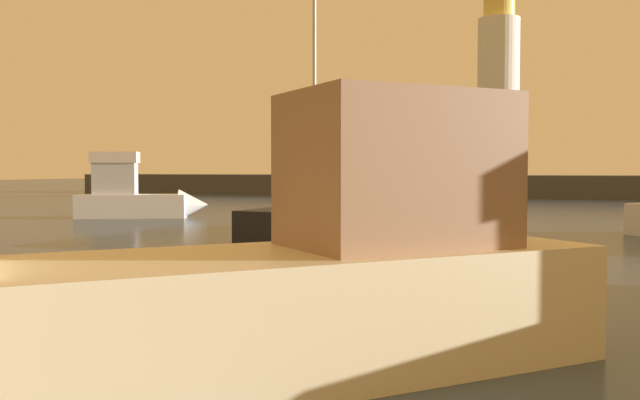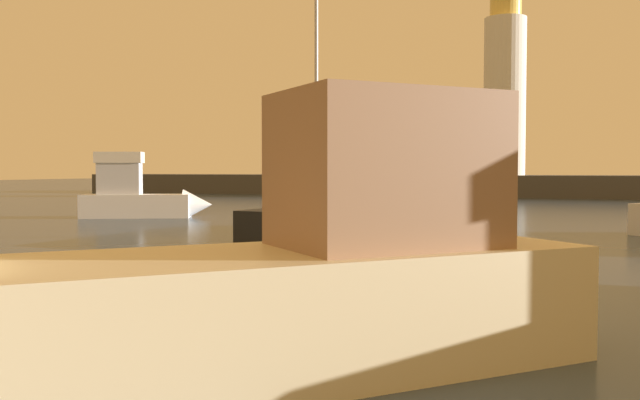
# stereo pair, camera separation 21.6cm
# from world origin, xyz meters

# --- Properties ---
(ground_plane) EXTENTS (220.00, 220.00, 0.00)m
(ground_plane) POSITION_xyz_m (0.00, 29.02, 0.00)
(ground_plane) COLOR #2D3D51
(breakwater) EXTENTS (80.58, 5.86, 1.76)m
(breakwater) POSITION_xyz_m (0.00, 58.05, 0.88)
(breakwater) COLOR #423F3D
(breakwater) RESTS_ON ground_plane
(lighthouse) EXTENTS (3.37, 3.37, 15.60)m
(lighthouse) POSITION_xyz_m (-1.25, 58.05, 9.15)
(lighthouse) COLOR silver
(lighthouse) RESTS_ON breakwater
(motorboat_3) EXTENTS (6.02, 3.90, 3.17)m
(motorboat_3) POSITION_xyz_m (-14.17, 26.50, 0.98)
(motorboat_3) COLOR white
(motorboat_3) RESTS_ON ground_plane
(motorboat_4) EXTENTS (7.45, 7.69, 3.46)m
(motorboat_4) POSITION_xyz_m (1.52, 5.64, 1.01)
(motorboat_4) COLOR beige
(motorboat_4) RESTS_ON ground_plane
(sailboat_moored) EXTENTS (2.93, 8.51, 14.27)m
(sailboat_moored) POSITION_xyz_m (-3.07, 21.25, 0.60)
(sailboat_moored) COLOR black
(sailboat_moored) RESTS_ON ground_plane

